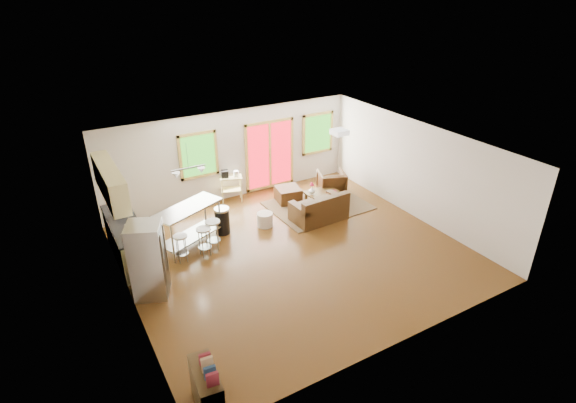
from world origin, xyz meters
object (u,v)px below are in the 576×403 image
armchair (332,182)px  refrigerator (149,260)px  coffee_table (322,193)px  kitchen_cart (230,180)px  island (189,219)px  loveseat (320,210)px  rug (318,206)px  ottoman (288,195)px

armchair → refrigerator: 6.31m
coffee_table → kitchen_cart: bearing=146.3°
island → kitchen_cart: island is taller
loveseat → kitchen_cart: 2.78m
rug → kitchen_cart: bearing=142.2°
rug → loveseat: bearing=-120.9°
coffee_table → armchair: size_ratio=1.22×
ottoman → refrigerator: 5.12m
rug → ottoman: bearing=131.5°
coffee_table → armchair: 0.73m
refrigerator → kitchen_cart: 4.46m
coffee_table → kitchen_cart: 2.65m
island → kitchen_cart: (1.82, 1.79, -0.07)m
armchair → coffee_table: bearing=52.4°
rug → ottoman: 0.92m
refrigerator → kitchen_cart: (3.12, 3.18, -0.16)m
loveseat → island: 3.46m
island → loveseat: bearing=-7.8°
loveseat → island: bearing=169.6°
rug → refrigerator: size_ratio=1.64×
ottoman → island: bearing=-164.3°
coffee_table → ottoman: (-0.78, 0.57, -0.10)m
coffee_table → refrigerator: refrigerator is taller
coffee_table → ottoman: 0.97m
coffee_table → kitchen_cart: kitchen_cart is taller
refrigerator → island: refrigerator is taller
coffee_table → armchair: armchair is taller
loveseat → coffee_table: 1.01m
coffee_table → refrigerator: bearing=-162.0°
kitchen_cart → armchair: bearing=-20.8°
island → kitchen_cart: 2.56m
coffee_table → kitchen_cart: size_ratio=1.00×
ottoman → kitchen_cart: bearing=147.9°
armchair → refrigerator: (-5.93, -2.12, 0.42)m
rug → ottoman: (-0.60, 0.67, 0.21)m
rug → ottoman: ottoman is taller
rug → coffee_table: (0.18, 0.10, 0.31)m
ottoman → island: island is taller
coffee_table → armchair: bearing=32.2°
rug → refrigerator: 5.44m
ottoman → island: size_ratio=0.37×
rug → armchair: size_ratio=3.38×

